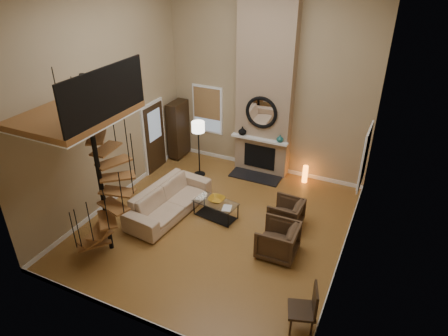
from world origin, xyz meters
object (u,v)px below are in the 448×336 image
at_px(sofa, 169,200).
at_px(side_chair, 307,307).
at_px(armchair_near, 289,214).
at_px(coffee_table, 216,208).
at_px(accent_lamp, 305,174).
at_px(hutch, 178,129).
at_px(armchair_far, 281,241).
at_px(floor_lamp, 198,131).

bearing_deg(sofa, side_chair, -110.76).
xyz_separation_m(armchair_near, coffee_table, (-1.77, -0.41, -0.07)).
relative_size(accent_lamp, side_chair, 0.54).
distance_m(hutch, sofa, 3.26).
bearing_deg(side_chair, hutch, 138.34).
bearing_deg(hutch, armchair_far, -35.34).
height_order(armchair_near, accent_lamp, armchair_near).
bearing_deg(sofa, floor_lamp, 12.30).
distance_m(sofa, side_chair, 4.59).
distance_m(coffee_table, accent_lamp, 3.09).
xyz_separation_m(hutch, armchair_near, (4.34, -2.14, -0.60)).
bearing_deg(armchair_near, floor_lamp, -111.18).
bearing_deg(hutch, accent_lamp, 1.62).
xyz_separation_m(hutch, coffee_table, (2.58, -2.55, -0.67)).
xyz_separation_m(sofa, side_chair, (4.11, -2.03, 0.13)).
height_order(armchair_far, side_chair, side_chair).
relative_size(armchair_near, side_chair, 0.77).
bearing_deg(accent_lamp, coffee_table, -120.36).
relative_size(sofa, armchair_far, 2.90).
relative_size(hutch, accent_lamp, 3.32).
distance_m(hutch, armchair_far, 5.54).
height_order(sofa, armchair_near, sofa).
bearing_deg(sofa, armchair_far, -90.04).
bearing_deg(coffee_table, armchair_far, -18.37).
xyz_separation_m(coffee_table, floor_lamp, (-1.40, 1.74, 1.13)).
bearing_deg(coffee_table, accent_lamp, 59.64).
distance_m(accent_lamp, side_chair, 5.23).
height_order(floor_lamp, accent_lamp, floor_lamp).
bearing_deg(armchair_far, coffee_table, -110.00).
bearing_deg(coffee_table, side_chair, -38.75).
bearing_deg(floor_lamp, coffee_table, -51.16).
height_order(accent_lamp, side_chair, side_chair).
bearing_deg(side_chair, accent_lamp, 105.43).
bearing_deg(armchair_far, hutch, -126.97).
relative_size(sofa, coffee_table, 2.15).
relative_size(sofa, armchair_near, 3.24).
bearing_deg(armchair_far, side_chair, 29.17).
bearing_deg(armchair_near, hutch, -114.63).
bearing_deg(accent_lamp, floor_lamp, -162.65).
height_order(sofa, coffee_table, sofa).
relative_size(armchair_near, floor_lamp, 0.45).
distance_m(sofa, armchair_far, 3.09).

